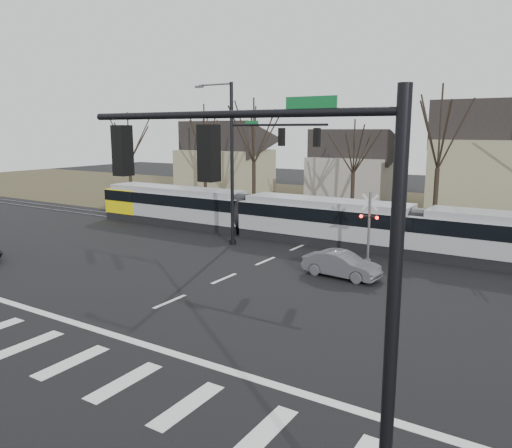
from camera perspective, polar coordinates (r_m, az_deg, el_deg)
The scene contains 15 objects.
ground at distance 20.83m, azimuth -13.54°, elevation -10.18°, with size 140.00×140.00×0.00m, color black.
grass_verge at distance 48.13m, azimuth 14.77°, elevation 1.64°, with size 140.00×28.00×0.01m, color #38331E.
crosswalk at distance 18.50m, azimuth -22.66°, elevation -13.46°, with size 27.00×2.60×0.01m.
stop_line at distance 19.72m, azimuth -17.35°, elevation -11.58°, with size 28.00×0.35×0.01m, color silver.
lane_dashes at distance 33.46m, azimuth 6.41°, elevation -1.97°, with size 0.18×30.00×0.01m.
rail_pair at distance 33.28m, azimuth 6.26°, elevation -1.99°, with size 90.00×1.52×0.06m.
tram at distance 32.81m, azimuth 7.74°, elevation 0.55°, with size 38.16×2.83×2.89m.
sedan at distance 25.54m, azimuth 9.74°, elevation -4.58°, with size 4.04×1.69×1.30m, color #52535A.
signal_pole_near_right at distance 8.72m, azimuth 3.66°, elevation -3.68°, with size 6.72×0.44×8.00m.
signal_pole_far at distance 30.80m, azimuth -0.32°, elevation 7.71°, with size 9.28×0.44×10.20m.
rail_crossing_signal at distance 28.29m, azimuth 12.77°, elevation -0.62°, with size 1.08×0.36×4.00m.
tree_row at distance 41.32m, azimuth 15.21°, elevation 7.14°, with size 59.20×7.20×10.00m.
house_a at distance 58.50m, azimuth -3.55°, elevation 7.92°, with size 9.72×8.64×8.60m.
house_b at distance 53.11m, azimuth 11.12°, elevation 6.92°, with size 8.64×7.56×7.65m.
house_c at distance 46.75m, azimuth 26.10°, elevation 7.09°, with size 10.80×8.64×10.10m.
Camera 1 is at (14.14, -13.42, 7.34)m, focal length 35.00 mm.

